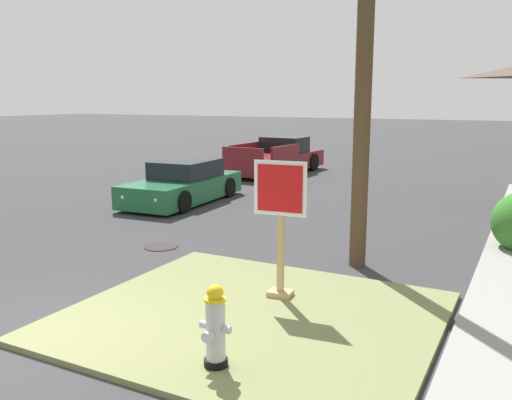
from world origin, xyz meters
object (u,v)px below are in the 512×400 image
Objects in this scene: fire_hydrant at (215,328)px; pickup_truck_maroon at (277,159)px; manhole_cover at (161,247)px; parked_sedan_green at (184,184)px; stop_sign at (280,230)px.

fire_hydrant is 0.18× the size of pickup_truck_maroon.
manhole_cover is 5.08m from parked_sedan_green.
manhole_cover is 0.13× the size of pickup_truck_maroon.
manhole_cover is (-3.80, 3.96, -0.53)m from fire_hydrant.
fire_hydrant is 5.52m from manhole_cover.
manhole_cover is at bearing 133.82° from fire_hydrant.
stop_sign is 4.04m from manhole_cover.
manhole_cover is 0.16× the size of parked_sedan_green.
pickup_truck_maroon is (-2.74, 11.44, 0.61)m from manhole_cover.
pickup_truck_maroon reaches higher than fire_hydrant.
pickup_truck_maroon is at bearing 115.57° from stop_sign.
fire_hydrant is at bearing -82.93° from stop_sign.
fire_hydrant is 16.74m from pickup_truck_maroon.
stop_sign is at bearing -45.08° from parked_sedan_green.
parked_sedan_green is (-6.30, 8.35, 0.00)m from fire_hydrant.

